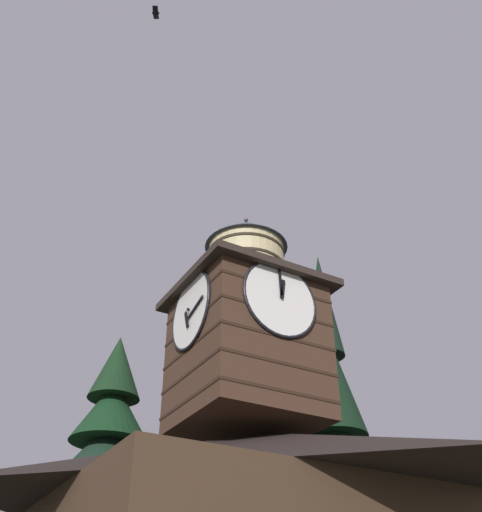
{
  "coord_description": "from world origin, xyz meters",
  "views": [
    {
      "loc": [
        8.25,
        15.66,
        1.77
      ],
      "look_at": [
        -0.98,
        -0.5,
        14.03
      ],
      "focal_mm": 42.92,
      "sensor_mm": 36.0,
      "label": 1
    }
  ],
  "objects_px": {
    "pine_tree_aside": "(336,484)",
    "flying_bird_high": "(156,13)",
    "clock_tower": "(246,330)",
    "moon": "(288,500)"
  },
  "relations": [
    {
      "from": "flying_bird_high",
      "to": "clock_tower",
      "type": "bearing_deg",
      "value": -153.67
    },
    {
      "from": "moon",
      "to": "clock_tower",
      "type": "bearing_deg",
      "value": 54.03
    },
    {
      "from": "pine_tree_aside",
      "to": "moon",
      "type": "bearing_deg",
      "value": -119.05
    },
    {
      "from": "pine_tree_aside",
      "to": "flying_bird_high",
      "type": "distance_m",
      "value": 20.09
    },
    {
      "from": "clock_tower",
      "to": "moon",
      "type": "xyz_separation_m",
      "value": [
        -19.19,
        -26.44,
        1.24
      ]
    },
    {
      "from": "pine_tree_aside",
      "to": "clock_tower",
      "type": "bearing_deg",
      "value": 35.38
    },
    {
      "from": "pine_tree_aside",
      "to": "moon",
      "type": "relative_size",
      "value": 13.44
    },
    {
      "from": "clock_tower",
      "to": "flying_bird_high",
      "type": "distance_m",
      "value": 11.87
    },
    {
      "from": "clock_tower",
      "to": "flying_bird_high",
      "type": "relative_size",
      "value": 14.11
    },
    {
      "from": "clock_tower",
      "to": "flying_bird_high",
      "type": "bearing_deg",
      "value": 26.33
    }
  ]
}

